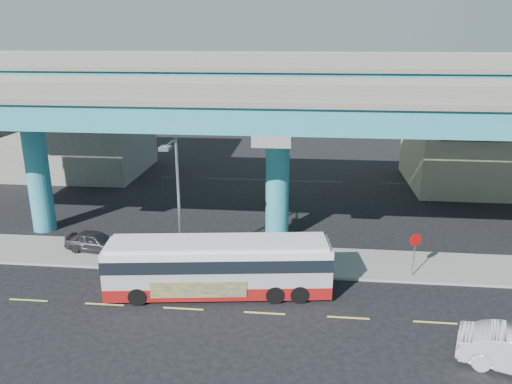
# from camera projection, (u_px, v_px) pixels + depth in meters

# --- Properties ---
(ground) EXTENTS (120.00, 120.00, 0.00)m
(ground) POSITION_uv_depth(u_px,v_px,m) (265.00, 310.00, 24.33)
(ground) COLOR black
(ground) RESTS_ON ground
(sidewalk) EXTENTS (70.00, 4.00, 0.15)m
(sidewalk) POSITION_uv_depth(u_px,v_px,m) (273.00, 260.00, 29.52)
(sidewalk) COLOR gray
(sidewalk) RESTS_ON ground
(lane_markings) EXTENTS (58.00, 0.12, 0.01)m
(lane_markings) POSITION_uv_depth(u_px,v_px,m) (264.00, 313.00, 24.04)
(lane_markings) COLOR #D8C64C
(lane_markings) RESTS_ON ground
(viaduct) EXTENTS (52.00, 12.40, 11.70)m
(viaduct) POSITION_uv_depth(u_px,v_px,m) (279.00, 98.00, 30.21)
(viaduct) COLOR teal
(viaduct) RESTS_ON ground
(building_beige) EXTENTS (14.00, 10.23, 7.00)m
(building_beige) POSITION_uv_depth(u_px,v_px,m) (494.00, 147.00, 43.30)
(building_beige) COLOR tan
(building_beige) RESTS_ON ground
(building_concrete) EXTENTS (12.00, 10.00, 9.00)m
(building_concrete) POSITION_uv_depth(u_px,v_px,m) (79.00, 126.00, 47.69)
(building_concrete) COLOR gray
(building_concrete) RESTS_ON ground
(transit_bus) EXTENTS (11.63, 3.91, 2.93)m
(transit_bus) POSITION_uv_depth(u_px,v_px,m) (219.00, 265.00, 25.43)
(transit_bus) COLOR maroon
(transit_bus) RESTS_ON ground
(parked_car) EXTENTS (2.55, 4.08, 1.24)m
(parked_car) POSITION_uv_depth(u_px,v_px,m) (95.00, 241.00, 30.46)
(parked_car) COLOR #28282D
(parked_car) RESTS_ON sidewalk
(street_lamp) EXTENTS (0.50, 2.49, 7.63)m
(street_lamp) POSITION_uv_depth(u_px,v_px,m) (175.00, 186.00, 26.55)
(street_lamp) COLOR gray
(street_lamp) RESTS_ON sidewalk
(stop_sign) EXTENTS (0.68, 0.36, 2.50)m
(stop_sign) POSITION_uv_depth(u_px,v_px,m) (415.00, 245.00, 26.94)
(stop_sign) COLOR gray
(stop_sign) RESTS_ON sidewalk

